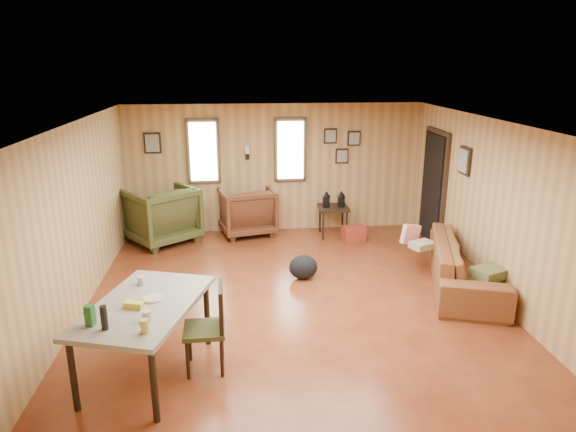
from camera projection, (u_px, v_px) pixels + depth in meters
name	position (u px, v px, depth m)	size (l,w,h in m)	color
room	(301.00, 207.00, 7.05)	(5.54, 6.04, 2.44)	brown
sofa	(467.00, 257.00, 7.33)	(2.32, 0.68, 0.91)	brown
recliner_brown	(246.00, 208.00, 9.59)	(0.96, 0.90, 0.99)	#542C19
recliner_green	(161.00, 212.00, 9.13)	(1.08, 1.02, 1.12)	#3D421E
end_table	(185.00, 216.00, 9.59)	(0.65, 0.63, 0.64)	black
side_table	(333.00, 205.00, 9.45)	(0.55, 0.55, 0.86)	black
cooler	(354.00, 234.00, 9.27)	(0.42, 0.33, 0.28)	maroon
backpack	(303.00, 267.00, 7.66)	(0.44, 0.34, 0.37)	black
sofa_pillows	(450.00, 255.00, 7.27)	(1.03, 1.71, 0.36)	brown
dining_table	(144.00, 311.00, 5.15)	(1.37, 1.79, 1.04)	gray
dining_chair	(211.00, 323.00, 5.32)	(0.44, 0.44, 0.95)	#3D421E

